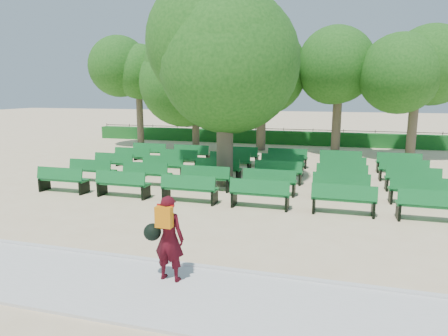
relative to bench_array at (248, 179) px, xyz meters
The scene contains 9 objects.
ground 2.32m from the bench_array, 121.70° to the right, with size 120.00×120.00×0.00m, color beige.
paving 9.45m from the bench_array, 97.41° to the right, with size 30.00×2.20×0.06m, color silver.
curb 8.32m from the bench_array, 98.44° to the right, with size 30.00×0.12×0.10m, color silver.
hedge 12.09m from the bench_array, 95.79° to the left, with size 26.00×0.70×0.90m, color #175B1E.
fence 12.49m from the bench_array, 95.61° to the left, with size 26.00×0.10×1.02m, color black, non-canonical shape.
tree_line 8.12m from the bench_array, 98.64° to the left, with size 21.80×6.80×7.04m, color #225C18, non-canonical shape.
bench_array is the anchor object (origin of this frame).
tree_among 4.85m from the bench_array, 129.85° to the right, with size 5.20×5.20×7.18m.
person 8.96m from the bench_array, 87.28° to the right, with size 0.79×0.48×1.66m.
Camera 1 is at (4.61, -13.47, 3.61)m, focal length 32.00 mm.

